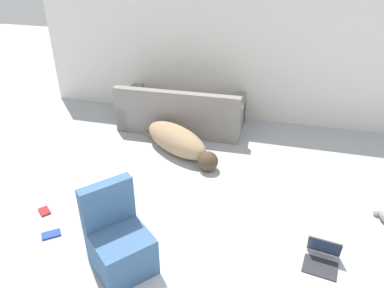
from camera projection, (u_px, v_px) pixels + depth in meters
wall_back at (255, 45)px, 6.20m from camera, size 7.74×0.06×2.69m
couch at (182, 113)px, 6.42m from camera, size 2.10×0.97×0.79m
dog at (179, 141)px, 5.66m from camera, size 1.57×1.09×0.43m
laptop_open at (322, 255)px, 3.83m from camera, size 0.39×0.40×0.26m
book_red at (44, 211)px, 4.54m from camera, size 0.20×0.19×0.02m
book_blue at (51, 234)px, 4.19m from camera, size 0.23×0.22×0.02m
side_chair at (119, 243)px, 3.68m from camera, size 0.78×0.77×0.91m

